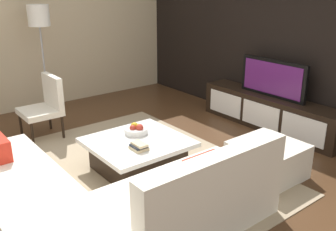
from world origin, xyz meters
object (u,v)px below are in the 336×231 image
(sectional_couch, at_px, (86,201))
(book_stack, at_px, (139,146))
(television, at_px, (273,78))
(fruit_bowl, at_px, (136,130))
(media_console, at_px, (269,112))
(coffee_table, at_px, (138,154))
(accent_chair_near, at_px, (46,103))
(floor_lamp, at_px, (39,22))
(ottoman, at_px, (267,160))

(sectional_couch, distance_m, book_stack, 0.95)
(television, bearing_deg, fruit_bowl, -97.17)
(media_console, relative_size, coffee_table, 2.15)
(accent_chair_near, bearing_deg, book_stack, 17.71)
(floor_lamp, height_order, book_stack, floor_lamp)
(media_console, height_order, sectional_couch, sectional_couch)
(sectional_couch, xyz_separation_m, fruit_bowl, (-0.81, 1.07, 0.16))
(media_console, relative_size, floor_lamp, 1.30)
(coffee_table, relative_size, accent_chair_near, 1.23)
(accent_chair_near, distance_m, book_stack, 1.91)
(television, xyz_separation_m, book_stack, (0.12, -2.42, -0.36))
(sectional_couch, relative_size, book_stack, 13.09)
(television, relative_size, ottoman, 1.57)
(accent_chair_near, bearing_deg, sectional_couch, -4.73)
(accent_chair_near, bearing_deg, floor_lamp, 166.80)
(sectional_couch, bearing_deg, accent_chair_near, 166.56)
(television, bearing_deg, ottoman, -53.13)
(television, xyz_separation_m, floor_lamp, (-2.62, -2.38, 0.73))
(floor_lamp, bearing_deg, accent_chair_near, -21.91)
(sectional_couch, distance_m, ottoman, 2.08)
(media_console, bearing_deg, floor_lamp, -137.76)
(media_console, distance_m, ottoman, 1.54)
(coffee_table, distance_m, floor_lamp, 2.83)
(accent_chair_near, height_order, ottoman, accent_chair_near)
(floor_lamp, bearing_deg, ottoman, 17.99)
(accent_chair_near, distance_m, fruit_bowl, 1.58)
(sectional_couch, xyz_separation_m, floor_lamp, (-3.15, 0.89, 1.23))
(ottoman, bearing_deg, fruit_bowl, -141.03)
(television, distance_m, floor_lamp, 3.61)
(media_console, distance_m, book_stack, 2.43)
(media_console, distance_m, accent_chair_near, 3.25)
(sectional_couch, height_order, book_stack, sectional_couch)
(coffee_table, xyz_separation_m, ottoman, (1.02, 1.07, -0.00))
(media_console, relative_size, sectional_couch, 0.92)
(floor_lamp, xyz_separation_m, ottoman, (3.54, 1.15, -1.30))
(book_stack, bearing_deg, media_console, 92.80)
(media_console, xyz_separation_m, ottoman, (0.92, -1.23, -0.05))
(ottoman, height_order, fruit_bowl, fruit_bowl)
(sectional_couch, distance_m, coffee_table, 1.16)
(media_console, height_order, fruit_bowl, fruit_bowl)
(floor_lamp, relative_size, book_stack, 9.23)
(book_stack, bearing_deg, coffee_table, 150.36)
(sectional_couch, distance_m, floor_lamp, 3.50)
(television, relative_size, fruit_bowl, 3.93)
(media_console, xyz_separation_m, fruit_bowl, (-0.28, -2.20, 0.18))
(media_console, bearing_deg, book_stack, -87.20)
(coffee_table, height_order, floor_lamp, floor_lamp)
(floor_lamp, xyz_separation_m, book_stack, (2.74, -0.04, -1.08))
(accent_chair_near, xyz_separation_m, ottoman, (2.69, 1.49, -0.29))
(media_console, bearing_deg, fruit_bowl, -97.17)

